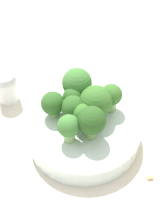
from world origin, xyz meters
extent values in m
plane|color=beige|center=(0.00, 0.00, 0.00)|extent=(3.00, 3.00, 0.00)
cylinder|color=silver|center=(0.00, 0.00, 0.02)|extent=(0.18, 0.18, 0.03)
cylinder|color=#8EB770|center=(-0.03, -0.02, 0.04)|extent=(0.02, 0.02, 0.02)
sphere|color=#3D7533|center=(-0.03, -0.02, 0.06)|extent=(0.03, 0.03, 0.03)
cylinder|color=#84AD66|center=(0.00, 0.04, 0.04)|extent=(0.02, 0.02, 0.02)
sphere|color=#2D5B23|center=(0.00, 0.04, 0.06)|extent=(0.03, 0.03, 0.03)
cylinder|color=#8EB770|center=(-0.03, 0.04, 0.04)|extent=(0.02, 0.02, 0.02)
sphere|color=#2D5B23|center=(-0.03, 0.04, 0.06)|extent=(0.04, 0.04, 0.04)
cylinder|color=#7A9E5B|center=(0.00, 0.00, 0.04)|extent=(0.02, 0.02, 0.02)
sphere|color=#386B28|center=(0.00, 0.00, 0.06)|extent=(0.03, 0.03, 0.03)
cylinder|color=#7A9E5B|center=(0.03, 0.01, 0.04)|extent=(0.02, 0.02, 0.02)
sphere|color=#386B28|center=(0.03, 0.01, 0.06)|extent=(0.05, 0.05, 0.05)
cylinder|color=#7A9E5B|center=(0.00, -0.02, 0.05)|extent=(0.02, 0.02, 0.03)
sphere|color=#28511E|center=(0.00, -0.02, 0.07)|extent=(0.04, 0.04, 0.04)
cylinder|color=#7A9E5B|center=(-0.01, 0.02, 0.04)|extent=(0.02, 0.02, 0.02)
sphere|color=#2D5B23|center=(-0.01, 0.02, 0.06)|extent=(0.04, 0.04, 0.04)
cylinder|color=#8EB770|center=(0.02, 0.06, 0.05)|extent=(0.02, 0.02, 0.03)
sphere|color=#3D7533|center=(0.02, 0.06, 0.07)|extent=(0.05, 0.05, 0.05)
cylinder|color=#8EB770|center=(0.06, 0.02, 0.05)|extent=(0.02, 0.02, 0.03)
sphere|color=#386B28|center=(0.06, 0.02, 0.06)|extent=(0.03, 0.03, 0.03)
cylinder|color=silver|center=(-0.08, 0.15, 0.02)|extent=(0.04, 0.04, 0.04)
cylinder|color=#B7B7BC|center=(-0.08, 0.15, 0.05)|extent=(0.04, 0.04, 0.01)
cube|color=tan|center=(0.05, 0.14, 0.00)|extent=(0.01, 0.01, 0.01)
cube|color=tan|center=(0.06, -0.11, 0.00)|extent=(0.01, 0.01, 0.01)
camera|label=1|loc=(-0.14, -0.30, 0.40)|focal=50.00mm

